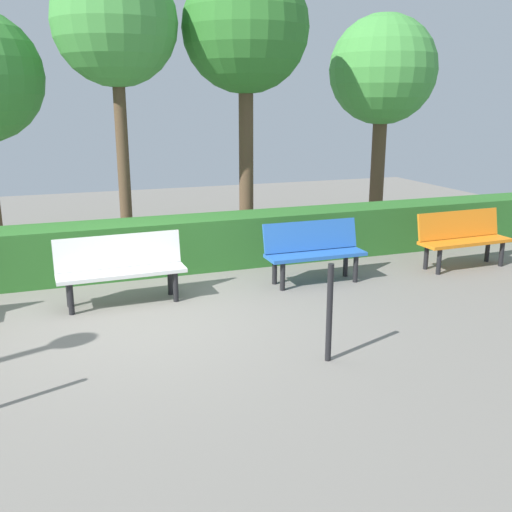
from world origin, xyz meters
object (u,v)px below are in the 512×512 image
Objects in this scene: bench_blue at (314,249)px; tree_far at (115,25)px; bench_white at (121,266)px; tree_near at (383,72)px; bench_orange at (463,236)px; tree_mid at (246,31)px.

tree_far reaches higher than bench_blue.
bench_white is 0.39× the size of tree_near.
bench_blue is at bearing -3.40° from bench_orange.
tree_near is at bearing -152.69° from bench_white.
bench_orange is at bearing 132.70° from tree_mid.
bench_orange is 0.32× the size of tree_mid.
tree_far is (2.17, -0.00, 0.00)m from tree_mid.
bench_orange reaches higher than bench_blue.
bench_blue is (2.50, -0.07, -0.00)m from bench_orange.
bench_blue is at bearing 91.50° from tree_mid.
bench_blue is 5.00m from tree_near.
tree_mid reaches higher than bench_blue.
tree_mid is 1.02× the size of tree_far.
tree_near is at bearing -99.03° from bench_orange.
bench_orange is at bearing 82.74° from tree_near.
tree_far is (5.15, 0.42, 0.60)m from tree_near.
tree_mid is at bearing -135.88° from bench_white.
bench_white reaches higher than bench_blue.
tree_far is at bearing -32.26° from bench_orange.
bench_white is at bearing -0.45° from bench_blue.
tree_mid is at bearing 179.91° from tree_far.
bench_orange is at bearing 177.08° from bench_white.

